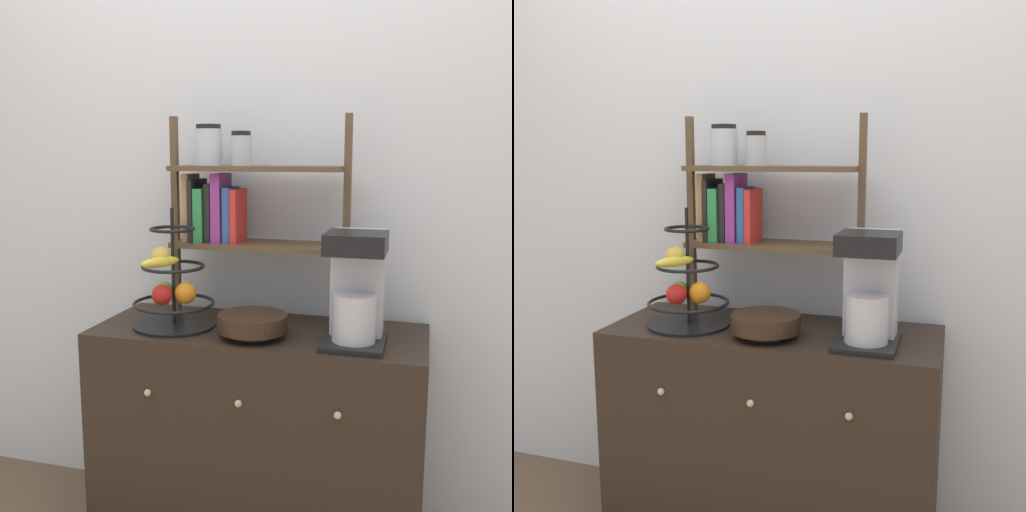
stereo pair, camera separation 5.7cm
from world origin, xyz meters
TOP-DOWN VIEW (x-y plane):
  - wall_back at (0.00, 0.50)m, footprint 7.00×0.05m
  - sideboard at (0.00, 0.23)m, footprint 1.14×0.48m
  - coffee_maker at (0.34, 0.17)m, footprint 0.19×0.24m
  - fruit_stand at (-0.30, 0.18)m, footprint 0.29×0.29m
  - wooden_bowl at (0.01, 0.13)m, footprint 0.23×0.23m
  - shelf_hutch at (-0.13, 0.33)m, footprint 0.65×0.20m

SIDE VIEW (x-z plane):
  - sideboard at x=0.00m, z-range 0.00..0.80m
  - wooden_bowl at x=0.01m, z-range 0.81..0.88m
  - fruit_stand at x=-0.30m, z-range 0.72..1.14m
  - coffee_maker at x=0.34m, z-range 0.80..1.16m
  - shelf_hutch at x=-0.13m, z-range 0.87..1.60m
  - wall_back at x=0.00m, z-range 0.00..2.60m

